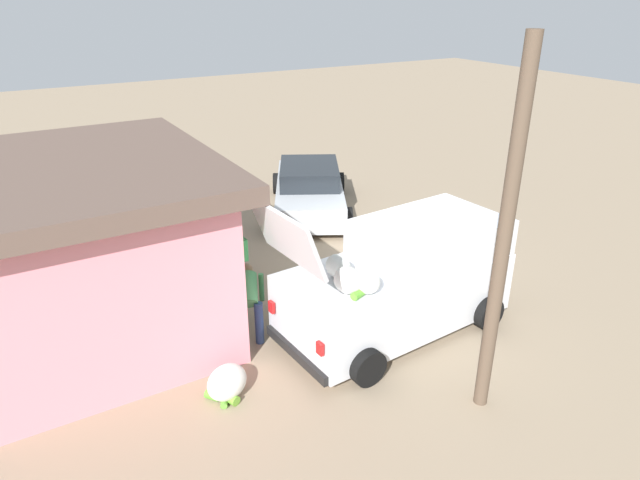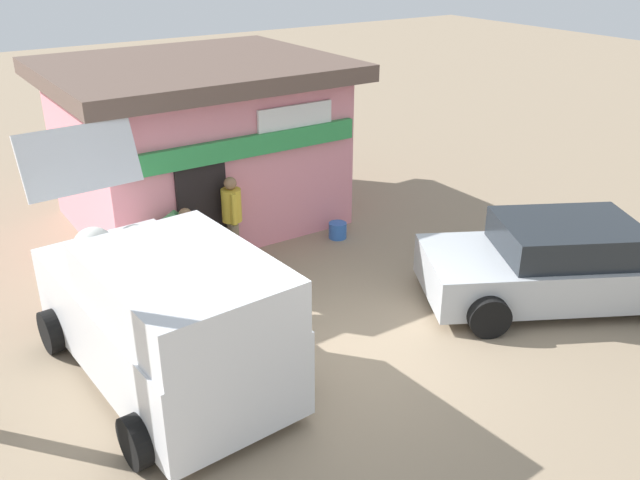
{
  "view_description": "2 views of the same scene",
  "coord_description": "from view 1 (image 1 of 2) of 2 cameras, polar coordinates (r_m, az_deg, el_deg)",
  "views": [
    {
      "loc": [
        -9.16,
        6.53,
        5.67
      ],
      "look_at": [
        -0.55,
        1.57,
        1.19
      ],
      "focal_mm": 31.45,
      "sensor_mm": 36.0,
      "label": 1
    },
    {
      "loc": [
        -4.65,
        -6.34,
        5.32
      ],
      "look_at": [
        0.54,
        1.59,
        0.99
      ],
      "focal_mm": 38.12,
      "sensor_mm": 36.0,
      "label": 2
    }
  ],
  "objects": [
    {
      "name": "ground_plane",
      "position": [
        12.6,
        4.93,
        -2.6
      ],
      "size": [
        60.0,
        60.0,
        0.0
      ],
      "primitive_type": "plane",
      "color": "gray"
    },
    {
      "name": "vendor_standing",
      "position": [
        10.73,
        -10.06,
        -2.46
      ],
      "size": [
        0.42,
        0.55,
        1.58
      ],
      "color": "#726047",
      "rests_on": "ground_plane"
    },
    {
      "name": "utility_pole",
      "position": [
        7.72,
        18.17,
        -0.23
      ],
      "size": [
        0.2,
        0.2,
        5.26
      ],
      "primitive_type": "cylinder",
      "color": "brown",
      "rests_on": "ground_plane"
    },
    {
      "name": "customer_bending",
      "position": [
        9.79,
        -7.33,
        -5.85
      ],
      "size": [
        0.76,
        0.68,
        1.28
      ],
      "color": "navy",
      "rests_on": "ground_plane"
    },
    {
      "name": "paint_bucket",
      "position": [
        12.92,
        -12.65,
        -1.68
      ],
      "size": [
        0.34,
        0.34,
        0.3
      ],
      "primitive_type": "cylinder",
      "color": "blue",
      "rests_on": "ground_plane"
    },
    {
      "name": "unloaded_banana_pile",
      "position": [
        8.85,
        -9.47,
        -14.16
      ],
      "size": [
        0.89,
        0.91,
        0.47
      ],
      "color": "silver",
      "rests_on": "ground_plane"
    },
    {
      "name": "storefront_bar",
      "position": [
        10.38,
        -22.76,
        -0.81
      ],
      "size": [
        5.36,
        4.61,
        3.13
      ],
      "color": "pink",
      "rests_on": "ground_plane"
    },
    {
      "name": "parked_sedan",
      "position": [
        15.49,
        -1.1,
        5.21
      ],
      "size": [
        4.63,
        3.58,
        1.31
      ],
      "color": "#B2B7BC",
      "rests_on": "ground_plane"
    },
    {
      "name": "delivery_van",
      "position": [
        10.09,
        8.33,
        -3.9
      ],
      "size": [
        2.46,
        4.59,
        2.82
      ],
      "color": "silver",
      "rests_on": "ground_plane"
    }
  ]
}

